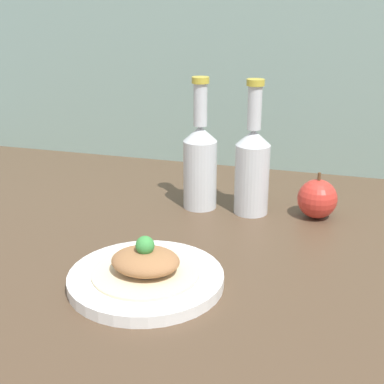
% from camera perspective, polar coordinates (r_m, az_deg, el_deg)
% --- Properties ---
extents(ground_plane, '(1.80, 1.10, 0.04)m').
position_cam_1_polar(ground_plane, '(0.90, 3.54, -8.38)').
color(ground_plane, brown).
extents(wall_backsplash, '(1.80, 0.03, 0.80)m').
position_cam_1_polar(wall_backsplash, '(1.32, 9.66, 19.38)').
color(wall_backsplash, '#84A399').
rests_on(wall_backsplash, ground_plane).
extents(plate, '(0.23, 0.23, 0.02)m').
position_cam_1_polar(plate, '(0.82, -4.93, -9.06)').
color(plate, white).
rests_on(plate, ground_plane).
extents(plated_food, '(0.16, 0.16, 0.06)m').
position_cam_1_polar(plated_food, '(0.80, -4.98, -7.55)').
color(plated_food, beige).
rests_on(plated_food, plate).
extents(cider_bottle_left, '(0.07, 0.07, 0.27)m').
position_cam_1_polar(cider_bottle_left, '(1.08, 0.87, 3.26)').
color(cider_bottle_left, silver).
rests_on(cider_bottle_left, ground_plane).
extents(cider_bottle_right, '(0.07, 0.07, 0.27)m').
position_cam_1_polar(cider_bottle_right, '(1.05, 6.66, 2.74)').
color(cider_bottle_right, silver).
rests_on(cider_bottle_right, ground_plane).
extents(apple, '(0.08, 0.08, 0.09)m').
position_cam_1_polar(apple, '(1.07, 13.22, -0.71)').
color(apple, red).
rests_on(apple, ground_plane).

